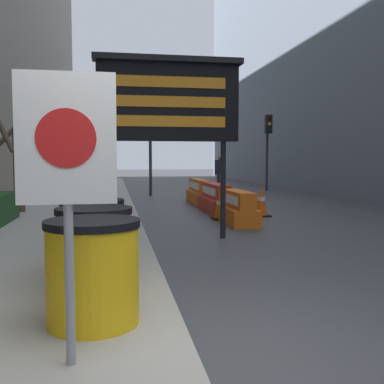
{
  "coord_description": "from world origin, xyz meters",
  "views": [
    {
      "loc": [
        -0.54,
        -2.84,
        1.47
      ],
      "look_at": [
        0.7,
        4.35,
        0.93
      ],
      "focal_mm": 42.0,
      "sensor_mm": 36.0,
      "label": 1
    }
  ],
  "objects_px": {
    "traffic_cone_far": "(220,205)",
    "traffic_light_far_side": "(268,136)",
    "barrel_drum_middle": "(94,249)",
    "barrel_drum_foreground": "(93,272)",
    "jersey_barrier_orange_near": "(199,193)",
    "traffic_light_near_curb": "(150,124)",
    "jersey_barrier_red_striped": "(215,200)",
    "traffic_cone_mid": "(221,191)",
    "message_board": "(169,102)",
    "traffic_cone_near": "(261,201)",
    "warning_sign": "(67,162)",
    "pedestrian_worker": "(220,170)",
    "jersey_barrier_orange_far": "(238,209)",
    "barrel_drum_back": "(92,235)"
  },
  "relations": [
    {
      "from": "warning_sign",
      "to": "traffic_cone_far",
      "type": "bearing_deg",
      "value": 69.88
    },
    {
      "from": "jersey_barrier_orange_far",
      "to": "pedestrian_worker",
      "type": "relative_size",
      "value": 0.97
    },
    {
      "from": "jersey_barrier_red_striped",
      "to": "traffic_cone_mid",
      "type": "distance_m",
      "value": 3.92
    },
    {
      "from": "barrel_drum_foreground",
      "to": "barrel_drum_middle",
      "type": "relative_size",
      "value": 1.0
    },
    {
      "from": "barrel_drum_back",
      "to": "traffic_light_near_curb",
      "type": "bearing_deg",
      "value": 82.26
    },
    {
      "from": "barrel_drum_back",
      "to": "traffic_cone_near",
      "type": "relative_size",
      "value": 1.07
    },
    {
      "from": "barrel_drum_foreground",
      "to": "traffic_light_far_side",
      "type": "distance_m",
      "value": 17.71
    },
    {
      "from": "jersey_barrier_orange_near",
      "to": "traffic_cone_far",
      "type": "relative_size",
      "value": 2.98
    },
    {
      "from": "traffic_cone_near",
      "to": "pedestrian_worker",
      "type": "xyz_separation_m",
      "value": [
        0.83,
        7.97,
        0.59
      ]
    },
    {
      "from": "jersey_barrier_red_striped",
      "to": "traffic_cone_near",
      "type": "bearing_deg",
      "value": -48.22
    },
    {
      "from": "jersey_barrier_orange_far",
      "to": "traffic_cone_far",
      "type": "bearing_deg",
      "value": 104.2
    },
    {
      "from": "barrel_drum_middle",
      "to": "pedestrian_worker",
      "type": "relative_size",
      "value": 0.51
    },
    {
      "from": "traffic_cone_far",
      "to": "traffic_light_near_curb",
      "type": "relative_size",
      "value": 0.18
    },
    {
      "from": "jersey_barrier_orange_far",
      "to": "jersey_barrier_red_striped",
      "type": "xyz_separation_m",
      "value": [
        0.0,
        2.3,
        0.02
      ]
    },
    {
      "from": "barrel_drum_back",
      "to": "traffic_light_near_curb",
      "type": "height_order",
      "value": "traffic_light_near_curb"
    },
    {
      "from": "pedestrian_worker",
      "to": "warning_sign",
      "type": "bearing_deg",
      "value": -141.7
    },
    {
      "from": "jersey_barrier_orange_far",
      "to": "traffic_light_far_side",
      "type": "relative_size",
      "value": 0.46
    },
    {
      "from": "warning_sign",
      "to": "traffic_cone_mid",
      "type": "height_order",
      "value": "warning_sign"
    },
    {
      "from": "message_board",
      "to": "jersey_barrier_orange_near",
      "type": "height_order",
      "value": "message_board"
    },
    {
      "from": "traffic_cone_mid",
      "to": "message_board",
      "type": "bearing_deg",
      "value": -110.17
    },
    {
      "from": "warning_sign",
      "to": "traffic_cone_far",
      "type": "height_order",
      "value": "warning_sign"
    },
    {
      "from": "traffic_cone_mid",
      "to": "traffic_light_near_curb",
      "type": "bearing_deg",
      "value": 138.32
    },
    {
      "from": "jersey_barrier_orange_near",
      "to": "pedestrian_worker",
      "type": "relative_size",
      "value": 1.28
    },
    {
      "from": "message_board",
      "to": "pedestrian_worker",
      "type": "height_order",
      "value": "message_board"
    },
    {
      "from": "traffic_cone_mid",
      "to": "traffic_light_near_curb",
      "type": "relative_size",
      "value": 0.17
    },
    {
      "from": "warning_sign",
      "to": "traffic_light_far_side",
      "type": "relative_size",
      "value": 0.53
    },
    {
      "from": "jersey_barrier_orange_near",
      "to": "traffic_cone_mid",
      "type": "xyz_separation_m",
      "value": [
        1.08,
        1.33,
        -0.03
      ]
    },
    {
      "from": "message_board",
      "to": "traffic_cone_near",
      "type": "bearing_deg",
      "value": 46.82
    },
    {
      "from": "barrel_drum_middle",
      "to": "barrel_drum_foreground",
      "type": "bearing_deg",
      "value": -88.32
    },
    {
      "from": "barrel_drum_middle",
      "to": "jersey_barrier_orange_far",
      "type": "distance_m",
      "value": 6.04
    },
    {
      "from": "traffic_light_far_side",
      "to": "barrel_drum_foreground",
      "type": "bearing_deg",
      "value": -113.87
    },
    {
      "from": "traffic_light_near_curb",
      "to": "barrel_drum_middle",
      "type": "bearing_deg",
      "value": -96.97
    },
    {
      "from": "traffic_cone_mid",
      "to": "jersey_barrier_orange_far",
      "type": "bearing_deg",
      "value": -100.05
    },
    {
      "from": "warning_sign",
      "to": "jersey_barrier_orange_near",
      "type": "distance_m",
      "value": 12.07
    },
    {
      "from": "barrel_drum_middle",
      "to": "jersey_barrier_orange_near",
      "type": "distance_m",
      "value": 10.44
    },
    {
      "from": "jersey_barrier_orange_near",
      "to": "traffic_light_near_curb",
      "type": "bearing_deg",
      "value": 110.77
    },
    {
      "from": "jersey_barrier_red_striped",
      "to": "traffic_cone_mid",
      "type": "height_order",
      "value": "jersey_barrier_red_striped"
    },
    {
      "from": "traffic_cone_far",
      "to": "traffic_light_far_side",
      "type": "relative_size",
      "value": 0.2
    },
    {
      "from": "traffic_cone_mid",
      "to": "pedestrian_worker",
      "type": "xyz_separation_m",
      "value": [
        0.71,
        3.13,
        0.65
      ]
    },
    {
      "from": "jersey_barrier_red_striped",
      "to": "traffic_light_near_curb",
      "type": "height_order",
      "value": "traffic_light_near_curb"
    },
    {
      "from": "warning_sign",
      "to": "pedestrian_worker",
      "type": "height_order",
      "value": "warning_sign"
    },
    {
      "from": "barrel_drum_middle",
      "to": "message_board",
      "type": "distance_m",
      "value": 4.22
    },
    {
      "from": "traffic_light_near_curb",
      "to": "traffic_light_far_side",
      "type": "bearing_deg",
      "value": 17.61
    },
    {
      "from": "jersey_barrier_orange_far",
      "to": "traffic_cone_mid",
      "type": "xyz_separation_m",
      "value": [
        1.08,
        6.07,
        -0.0
      ]
    },
    {
      "from": "traffic_cone_far",
      "to": "barrel_drum_foreground",
      "type": "bearing_deg",
      "value": -111.22
    },
    {
      "from": "traffic_light_near_curb",
      "to": "jersey_barrier_orange_far",
      "type": "bearing_deg",
      "value": -80.93
    },
    {
      "from": "jersey_barrier_red_striped",
      "to": "traffic_light_near_curb",
      "type": "bearing_deg",
      "value": 102.52
    },
    {
      "from": "barrel_drum_back",
      "to": "message_board",
      "type": "bearing_deg",
      "value": 65.18
    },
    {
      "from": "barrel_drum_middle",
      "to": "jersey_barrier_red_striped",
      "type": "distance_m",
      "value": 8.13
    },
    {
      "from": "traffic_cone_near",
      "to": "traffic_light_near_curb",
      "type": "bearing_deg",
      "value": 108.05
    }
  ]
}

